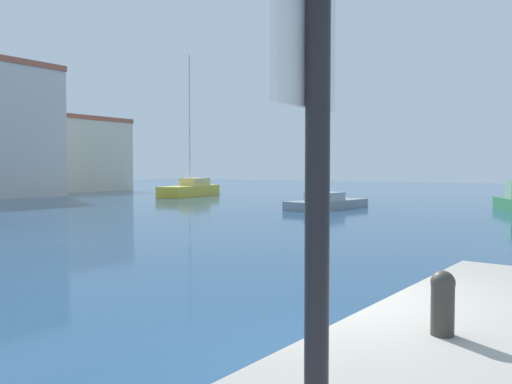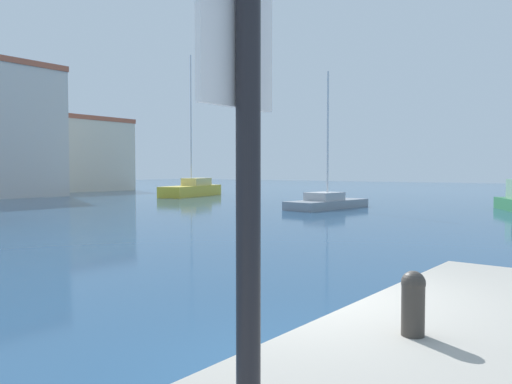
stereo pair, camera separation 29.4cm
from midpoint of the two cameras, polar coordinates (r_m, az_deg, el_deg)
name	(u,v)px [view 2 (the right image)]	position (r m, az deg, el deg)	size (l,w,h in m)	color
water	(157,211)	(30.53, -10.88, -2.09)	(160.00, 160.00, 0.00)	navy
mooring_bollard	(413,301)	(4.62, 19.12, -11.52)	(0.21, 0.21, 0.56)	#38332D
sailboat_grey_behind_lamppost	(327,202)	(32.05, 8.26, -1.10)	(6.51, 2.63, 8.57)	gray
sailboat_yellow_distant_east	(192,189)	(47.48, -7.05, 0.37)	(8.63, 4.57, 13.01)	gold
waterfront_apartments	(6,132)	(52.47, -26.29, 6.10)	(6.93, 10.13, 11.90)	beige
harbor_office	(88,154)	(62.27, -18.34, 4.06)	(9.22, 6.07, 8.50)	beige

